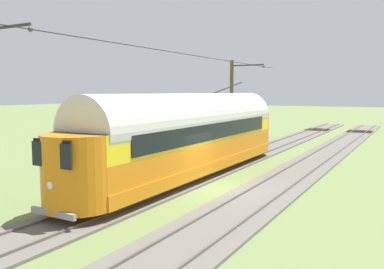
% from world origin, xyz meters
% --- Properties ---
extents(ground_plane, '(220.00, 220.00, 0.00)m').
position_xyz_m(ground_plane, '(0.00, 0.00, 0.00)').
color(ground_plane, olive).
extents(track_streetcar_siding, '(2.80, 80.00, 0.18)m').
position_xyz_m(track_streetcar_siding, '(-2.21, -0.31, 0.05)').
color(track_streetcar_siding, '#666059').
rests_on(track_streetcar_siding, ground).
extents(track_adjacent_siding, '(2.80, 80.00, 0.18)m').
position_xyz_m(track_adjacent_siding, '(2.21, -0.31, 0.05)').
color(track_adjacent_siding, '#666059').
rests_on(track_adjacent_siding, ground).
extents(vintage_streetcar, '(2.65, 18.30, 4.85)m').
position_xyz_m(vintage_streetcar, '(2.21, -1.75, 2.27)').
color(vintage_streetcar, orange).
rests_on(vintage_streetcar, ground).
extents(catenary_pole_foreground, '(2.73, 0.28, 6.75)m').
position_xyz_m(catenary_pole_foreground, '(4.64, -12.20, 3.53)').
color(catenary_pole_foreground, brown).
rests_on(catenary_pole_foreground, ground).
extents(overhead_wire_run, '(2.52, 44.16, 0.18)m').
position_xyz_m(overhead_wire_run, '(2.25, 7.17, 6.20)').
color(overhead_wire_run, black).
rests_on(overhead_wire_run, ground).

